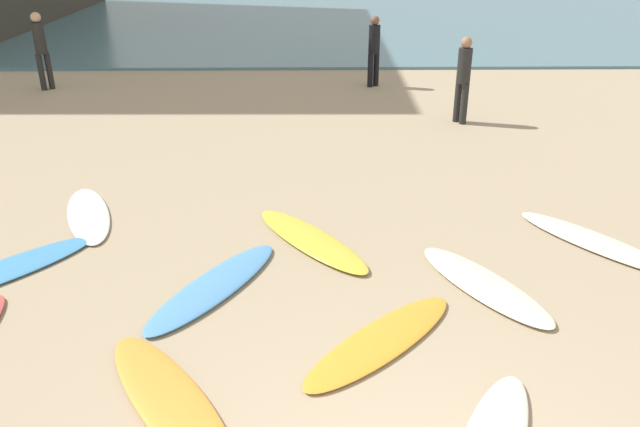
% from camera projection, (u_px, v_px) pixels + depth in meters
% --- Properties ---
extents(surfboard_0, '(1.95, 1.95, 0.07)m').
position_uv_depth(surfboard_0, '(381.00, 341.00, 6.55)').
color(surfboard_0, gold).
rests_on(surfboard_0, ground_plane).
extents(surfboard_1, '(1.94, 2.05, 0.07)m').
position_uv_depth(surfboard_1, '(8.00, 269.00, 7.87)').
color(surfboard_1, '#4A99D6').
rests_on(surfboard_1, ground_plane).
extents(surfboard_2, '(1.81, 2.18, 0.08)m').
position_uv_depth(surfboard_2, '(595.00, 242.00, 8.50)').
color(surfboard_2, silver).
rests_on(surfboard_2, ground_plane).
extents(surfboard_4, '(1.80, 2.18, 0.09)m').
position_uv_depth(surfboard_4, '(311.00, 240.00, 8.55)').
color(surfboard_4, yellow).
rests_on(surfboard_4, ground_plane).
extents(surfboard_5, '(1.54, 2.10, 0.09)m').
position_uv_depth(surfboard_5, '(484.00, 284.00, 7.52)').
color(surfboard_5, '#EAE9CC').
rests_on(surfboard_5, ground_plane).
extents(surfboard_7, '(1.29, 2.13, 0.06)m').
position_uv_depth(surfboard_7, '(88.00, 215.00, 9.29)').
color(surfboard_7, white).
rests_on(surfboard_7, ground_plane).
extents(surfboard_8, '(1.77, 2.20, 0.08)m').
position_uv_depth(surfboard_8, '(169.00, 400.00, 5.74)').
color(surfboard_8, '#F69837').
rests_on(surfboard_8, ground_plane).
extents(surfboard_9, '(1.65, 2.27, 0.08)m').
position_uv_depth(surfboard_9, '(214.00, 286.00, 7.49)').
color(surfboard_9, '#5396D5').
rests_on(surfboard_9, ground_plane).
extents(beachgoer_near, '(0.39, 0.39, 1.86)m').
position_uv_depth(beachgoer_near, '(41.00, 47.00, 15.58)').
color(beachgoer_near, black).
rests_on(beachgoer_near, ground_plane).
extents(beachgoer_mid, '(0.39, 0.39, 1.73)m').
position_uv_depth(beachgoer_mid, '(374.00, 48.00, 15.92)').
color(beachgoer_mid, black).
rests_on(beachgoer_mid, ground_plane).
extents(beachgoer_far, '(0.39, 0.39, 1.76)m').
position_uv_depth(beachgoer_far, '(463.00, 76.00, 13.07)').
color(beachgoer_far, black).
rests_on(beachgoer_far, ground_plane).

